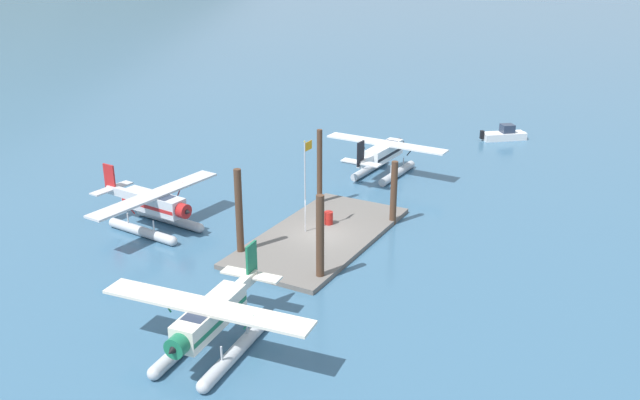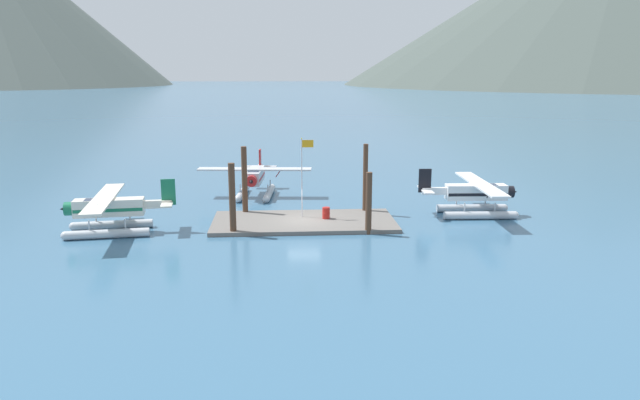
% 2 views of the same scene
% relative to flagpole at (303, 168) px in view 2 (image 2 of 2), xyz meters
% --- Properties ---
extents(ground_plane, '(1200.00, 1200.00, 0.00)m').
position_rel_flagpole_xyz_m(ground_plane, '(-0.03, -1.07, -4.12)').
color(ground_plane, '#38607F').
extents(dock_platform, '(13.84, 6.69, 0.30)m').
position_rel_flagpole_xyz_m(dock_platform, '(-0.03, -1.07, -3.97)').
color(dock_platform, '#66605B').
rests_on(dock_platform, ground).
extents(piling_near_left, '(0.46, 0.46, 5.17)m').
position_rel_flagpole_xyz_m(piling_near_left, '(-5.17, -3.88, -1.54)').
color(piling_near_left, '#4C3323').
rests_on(piling_near_left, ground).
extents(piling_near_right, '(0.45, 0.45, 4.47)m').
position_rel_flagpole_xyz_m(piling_near_right, '(4.46, -4.24, -1.88)').
color(piling_near_right, '#4C3323').
rests_on(piling_near_right, ground).
extents(piling_far_left, '(0.45, 0.45, 5.58)m').
position_rel_flagpole_xyz_m(piling_far_left, '(-4.64, 1.98, -1.33)').
color(piling_far_left, '#4C3323').
rests_on(piling_far_left, ground).
extents(piling_far_right, '(0.39, 0.39, 5.73)m').
position_rel_flagpole_xyz_m(piling_far_right, '(5.07, 1.80, -1.26)').
color(piling_far_right, '#4C3323').
rests_on(piling_far_right, ground).
extents(flagpole, '(0.95, 0.10, 6.15)m').
position_rel_flagpole_xyz_m(flagpole, '(0.00, 0.00, 0.00)').
color(flagpole, silver).
rests_on(flagpole, dock_platform).
extents(fuel_drum, '(0.62, 0.62, 0.88)m').
position_rel_flagpole_xyz_m(fuel_drum, '(1.70, -0.75, -3.38)').
color(fuel_drum, '#AD1E19').
rests_on(fuel_drum, dock_platform).
extents(seaplane_cream_port_aft, '(7.95, 10.49, 3.84)m').
position_rel_flagpole_xyz_m(seaplane_cream_port_aft, '(-14.00, -2.93, -2.54)').
color(seaplane_cream_port_aft, '#B7BABF').
rests_on(seaplane_cream_port_aft, ground).
extents(seaplane_silver_bow_left, '(10.48, 7.97, 3.84)m').
position_rel_flagpole_xyz_m(seaplane_silver_bow_left, '(-4.10, 9.25, -2.54)').
color(seaplane_silver_bow_left, '#B7BABF').
rests_on(seaplane_silver_bow_left, ground).
extents(seaplane_white_stbd_fwd, '(7.98, 10.45, 3.84)m').
position_rel_flagpole_xyz_m(seaplane_white_stbd_fwd, '(13.88, 0.59, -2.54)').
color(seaplane_white_stbd_fwd, '#B7BABF').
rests_on(seaplane_white_stbd_fwd, ground).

